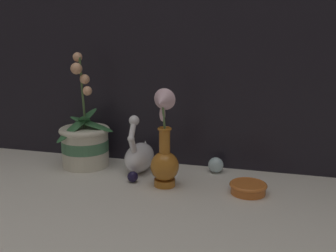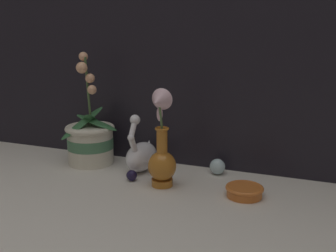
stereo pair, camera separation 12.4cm
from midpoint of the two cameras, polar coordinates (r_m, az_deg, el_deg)
name	(u,v)px [view 1 (the left image)]	position (r m, az deg, el deg)	size (l,w,h in m)	color
ground_plane	(148,191)	(1.18, -5.93, -9.49)	(2.80, 2.80, 0.00)	beige
orchid_potted_plant	(85,141)	(1.42, -14.45, -2.22)	(0.20, 0.22, 0.40)	beige
swan_figurine	(139,155)	(1.34, -6.84, -4.29)	(0.09, 0.17, 0.20)	white
blue_vase	(164,152)	(1.18, -3.59, -3.77)	(0.09, 0.10, 0.30)	#B26B23
glass_sphere	(216,165)	(1.33, 4.29, -5.70)	(0.05, 0.05, 0.05)	silver
amber_dish	(248,187)	(1.17, 8.57, -8.85)	(0.11, 0.11, 0.03)	#C66628
glass_bauble	(133,177)	(1.25, -8.00, -7.35)	(0.03, 0.03, 0.03)	#191433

